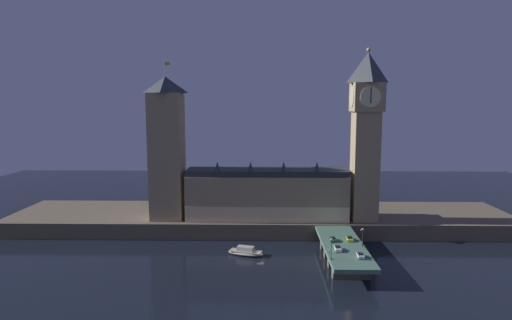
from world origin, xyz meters
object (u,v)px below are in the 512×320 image
(pedestrian_mid_walk, at_px, (362,244))
(boat_upstream, at_px, (246,252))
(car_northbound_lead, at_px, (333,239))
(street_lamp_mid, at_px, (362,234))
(pedestrian_near_rail, at_px, (330,251))
(street_lamp_near, at_px, (331,246))
(victoria_tower, at_px, (167,148))
(car_southbound_lead, at_px, (360,255))
(car_southbound_trail, at_px, (350,239))
(clock_tower, at_px, (366,131))
(car_northbound_trail, at_px, (338,249))

(pedestrian_mid_walk, distance_m, boat_upstream, 41.79)
(car_northbound_lead, height_order, street_lamp_mid, street_lamp_mid)
(car_northbound_lead, height_order, boat_upstream, car_northbound_lead)
(pedestrian_near_rail, bearing_deg, pedestrian_mid_walk, 28.80)
(pedestrian_near_rail, xyz_separation_m, street_lamp_mid, (12.65, 8.86, 2.82))
(street_lamp_near, xyz_separation_m, boat_upstream, (-27.82, 21.05, -9.60))
(victoria_tower, height_order, car_southbound_lead, victoria_tower)
(car_southbound_trail, distance_m, pedestrian_near_rail, 16.13)
(street_lamp_mid, bearing_deg, victoria_tower, 156.13)
(victoria_tower, height_order, boat_upstream, victoria_tower)
(pedestrian_mid_walk, bearing_deg, street_lamp_mid, 79.34)
(car_southbound_lead, relative_size, street_lamp_mid, 0.68)
(pedestrian_mid_walk, distance_m, street_lamp_mid, 3.48)
(car_northbound_lead, bearing_deg, pedestrian_near_rail, -103.76)
(clock_tower, distance_m, pedestrian_near_rail, 58.27)
(clock_tower, relative_size, pedestrian_mid_walk, 39.96)
(car_northbound_lead, height_order, car_northbound_trail, car_northbound_trail)
(pedestrian_mid_walk, relative_size, boat_upstream, 0.12)
(car_southbound_lead, relative_size, pedestrian_mid_walk, 2.25)
(car_northbound_trail, bearing_deg, victoria_tower, 148.80)
(pedestrian_near_rail, bearing_deg, street_lamp_near, -93.90)
(clock_tower, bearing_deg, street_lamp_near, -113.95)
(victoria_tower, distance_m, car_northbound_lead, 77.45)
(victoria_tower, distance_m, pedestrian_mid_walk, 87.41)
(clock_tower, bearing_deg, car_northbound_lead, -121.46)
(car_southbound_trail, xyz_separation_m, street_lamp_mid, (3.46, -4.40, 3.03))
(car_southbound_lead, relative_size, boat_upstream, 0.28)
(pedestrian_mid_walk, bearing_deg, car_southbound_lead, -106.02)
(victoria_tower, bearing_deg, pedestrian_mid_walk, -25.33)
(car_northbound_lead, relative_size, boat_upstream, 0.31)
(car_northbound_trail, height_order, car_southbound_trail, car_northbound_trail)
(pedestrian_mid_walk, bearing_deg, pedestrian_near_rail, -151.20)
(clock_tower, relative_size, car_southbound_trail, 15.53)
(car_southbound_lead, xyz_separation_m, car_southbound_trail, (0.00, 17.19, -0.06))
(car_northbound_trail, relative_size, boat_upstream, 0.32)
(clock_tower, relative_size, street_lamp_mid, 12.07)
(car_northbound_trail, bearing_deg, pedestrian_mid_walk, 25.01)
(pedestrian_near_rail, bearing_deg, car_northbound_trail, 38.64)
(car_southbound_lead, xyz_separation_m, pedestrian_mid_walk, (3.06, 10.66, 0.24))
(victoria_tower, relative_size, pedestrian_mid_walk, 37.07)
(clock_tower, xyz_separation_m, pedestrian_near_rail, (-20.19, -40.49, -36.71))
(car_northbound_lead, height_order, pedestrian_mid_walk, pedestrian_mid_walk)
(street_lamp_mid, bearing_deg, car_northbound_trail, -146.22)
(car_northbound_lead, height_order, car_southbound_trail, car_northbound_lead)
(boat_upstream, bearing_deg, car_northbound_trail, -22.17)
(victoria_tower, xyz_separation_m, car_northbound_lead, (65.29, -29.49, -29.45))
(clock_tower, height_order, street_lamp_mid, clock_tower)
(victoria_tower, bearing_deg, car_northbound_trail, -31.20)
(street_lamp_near, bearing_deg, car_southbound_trail, 63.38)
(car_southbound_lead, xyz_separation_m, pedestrian_near_rail, (-9.18, 3.93, 0.16))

